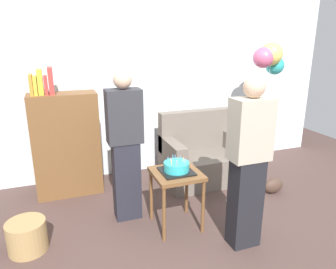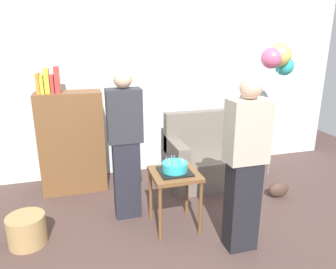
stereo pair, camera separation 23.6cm
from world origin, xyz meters
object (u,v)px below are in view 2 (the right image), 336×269
object	(u,v)px
person_blowing_candles	(125,145)
person_holding_cake	(245,166)
couch	(207,158)
bookshelf	(72,141)
side_table	(175,181)
handbag	(278,189)
wicker_basket	(27,230)
birthday_cake	(175,168)
balloon_bunch	(278,58)

from	to	relation	value
person_blowing_candles	person_holding_cake	world-z (taller)	same
person_holding_cake	couch	bearing A→B (deg)	-103.32
bookshelf	person_blowing_candles	xyz separation A→B (m)	(0.57, -0.83, 0.16)
side_table	handbag	distance (m)	1.54
bookshelf	wicker_basket	xyz separation A→B (m)	(-0.45, -1.09, -0.53)
couch	bookshelf	bearing A→B (deg)	172.25
wicker_basket	couch	bearing A→B (deg)	20.87
couch	side_table	world-z (taller)	couch
wicker_basket	handbag	world-z (taller)	wicker_basket
birthday_cake	person_blowing_candles	xyz separation A→B (m)	(-0.44, 0.36, 0.16)
person_holding_cake	handbag	bearing A→B (deg)	-144.35
couch	balloon_bunch	world-z (taller)	balloon_bunch
balloon_bunch	bookshelf	bearing A→B (deg)	173.60
couch	balloon_bunch	xyz separation A→B (m)	(0.93, -0.06, 1.33)
person_blowing_candles	balloon_bunch	bearing A→B (deg)	13.57
birthday_cake	person_blowing_candles	world-z (taller)	person_blowing_candles
handbag	balloon_bunch	size ratio (longest dim) A/B	0.15
person_holding_cake	balloon_bunch	world-z (taller)	balloon_bunch
birthday_cake	person_holding_cake	distance (m)	0.73
person_blowing_candles	balloon_bunch	world-z (taller)	balloon_bunch
bookshelf	balloon_bunch	world-z (taller)	balloon_bunch
person_blowing_candles	wicker_basket	world-z (taller)	person_blowing_candles
person_holding_cake	wicker_basket	size ratio (longest dim) A/B	4.53
wicker_basket	handbag	bearing A→B (deg)	3.12
couch	balloon_bunch	bearing A→B (deg)	-3.80
balloon_bunch	person_holding_cake	bearing A→B (deg)	-130.78
bookshelf	wicker_basket	distance (m)	1.30
bookshelf	handbag	world-z (taller)	bookshelf
birthday_cake	person_blowing_candles	distance (m)	0.59
handbag	birthday_cake	bearing A→B (deg)	-170.00
bookshelf	handbag	size ratio (longest dim) A/B	5.75
birthday_cake	side_table	bearing A→B (deg)	22.44
birthday_cake	handbag	xyz separation A→B (m)	(1.45, 0.26, -0.57)
handbag	couch	bearing A→B (deg)	134.83
handbag	side_table	bearing A→B (deg)	-170.00
bookshelf	balloon_bunch	distance (m)	2.91
birthday_cake	person_holding_cake	bearing A→B (deg)	-45.28
side_table	balloon_bunch	size ratio (longest dim) A/B	0.33
person_blowing_candles	side_table	bearing A→B (deg)	-39.43
side_table	birthday_cake	bearing A→B (deg)	-157.56
bookshelf	person_holding_cake	distance (m)	2.28
wicker_basket	handbag	xyz separation A→B (m)	(2.92, 0.16, -0.05)
side_table	person_blowing_candles	size ratio (longest dim) A/B	0.38
person_blowing_candles	balloon_bunch	xyz separation A→B (m)	(2.14, 0.53, 0.84)
bookshelf	handbag	xyz separation A→B (m)	(2.47, -0.93, -0.58)
couch	handbag	bearing A→B (deg)	-45.17
couch	wicker_basket	bearing A→B (deg)	-159.13
bookshelf	wicker_basket	size ratio (longest dim) A/B	4.47
handbag	balloon_bunch	xyz separation A→B (m)	(0.25, 0.63, 1.57)
person_holding_cake	handbag	xyz separation A→B (m)	(0.96, 0.76, -0.73)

